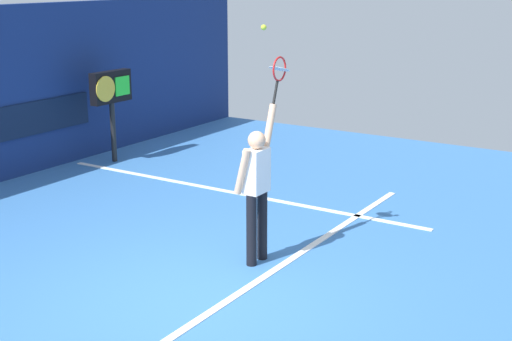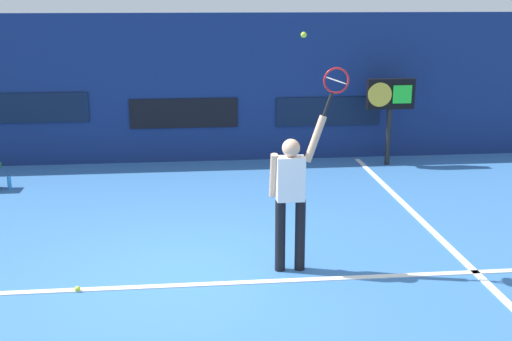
# 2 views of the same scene
# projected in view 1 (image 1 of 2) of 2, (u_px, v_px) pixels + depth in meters

# --- Properties ---
(ground_plane) EXTENTS (18.00, 18.00, 0.00)m
(ground_plane) POSITION_uv_depth(u_px,v_px,m) (194.00, 300.00, 8.04)
(ground_plane) COLOR #3870B2
(sponsor_banner_starboard) EXTENTS (2.20, 0.03, 0.60)m
(sponsor_banner_starboard) POSITION_uv_depth(u_px,v_px,m) (43.00, 116.00, 13.15)
(sponsor_banner_starboard) COLOR #0C1933
(court_baseline) EXTENTS (10.00, 0.10, 0.01)m
(court_baseline) POSITION_uv_depth(u_px,v_px,m) (219.00, 307.00, 7.86)
(court_baseline) COLOR white
(court_baseline) RESTS_ON ground_plane
(court_sideline) EXTENTS (0.10, 7.00, 0.01)m
(court_sideline) POSITION_uv_depth(u_px,v_px,m) (229.00, 192.00, 12.01)
(court_sideline) COLOR white
(court_sideline) RESTS_ON ground_plane
(tennis_player) EXTENTS (0.67, 0.31, 1.97)m
(tennis_player) POSITION_uv_depth(u_px,v_px,m) (257.00, 185.00, 8.84)
(tennis_player) COLOR black
(tennis_player) RESTS_ON ground_plane
(tennis_racket) EXTENTS (0.40, 0.27, 0.63)m
(tennis_racket) POSITION_uv_depth(u_px,v_px,m) (279.00, 72.00, 8.90)
(tennis_racket) COLOR black
(tennis_ball) EXTENTS (0.07, 0.07, 0.07)m
(tennis_ball) POSITION_uv_depth(u_px,v_px,m) (264.00, 27.00, 8.43)
(tennis_ball) COLOR #CCE033
(scoreboard_clock) EXTENTS (0.96, 0.20, 1.75)m
(scoreboard_clock) POSITION_uv_depth(u_px,v_px,m) (111.00, 91.00, 13.62)
(scoreboard_clock) COLOR black
(scoreboard_clock) RESTS_ON ground_plane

